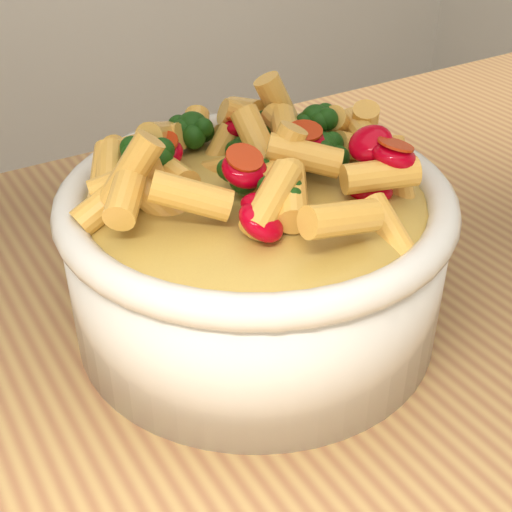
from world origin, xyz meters
TOP-DOWN VIEW (x-y plane):
  - table at (0.00, 0.00)m, footprint 1.20×0.80m
  - serving_bowl at (-0.09, 0.08)m, footprint 0.25×0.25m
  - pasta_salad at (-0.09, 0.08)m, footprint 0.20×0.20m

SIDE VIEW (x-z plane):
  - table at x=0.00m, z-range 0.35..1.25m
  - serving_bowl at x=-0.09m, z-range 0.90..1.01m
  - pasta_salad at x=-0.09m, z-range 1.00..1.04m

